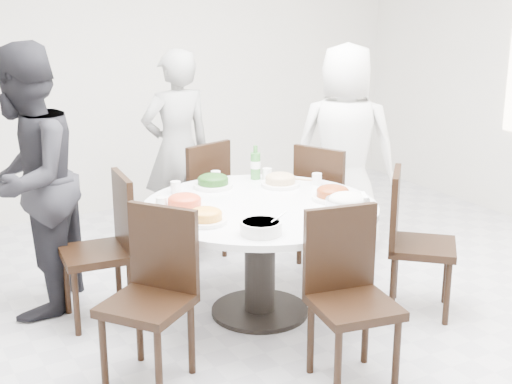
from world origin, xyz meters
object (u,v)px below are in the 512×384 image
dining_table (260,260)px  chair_nw (96,250)px  chair_sw (146,301)px  chair_se (423,243)px  beverage_bottle (255,162)px  rice_bowl (347,208)px  soup_bowl (261,228)px  diner_middle (177,150)px  diner_left (28,182)px  chair_ne (331,204)px  chair_n (193,199)px  chair_s (354,302)px  diner_right (345,148)px

dining_table → chair_nw: size_ratio=1.58×
chair_sw → chair_se: same height
chair_sw → beverage_bottle: beverage_bottle is taller
chair_nw → rice_bowl: size_ratio=3.61×
chair_se → soup_bowl: 1.25m
chair_sw → diner_middle: bearing=115.9°
dining_table → rice_bowl: 0.72m
diner_left → soup_bowl: diner_left is taller
chair_se → diner_left: size_ratio=0.54×
chair_ne → soup_bowl: 1.59m
chair_n → chair_ne: bearing=127.7°
chair_s → diner_right: size_ratio=0.57×
chair_ne → chair_se: 1.01m
chair_n → chair_se: bearing=101.9°
chair_ne → chair_se: bearing=156.2°
diner_right → beverage_bottle: 0.95m
beverage_bottle → rice_bowl: bearing=-88.0°
chair_n → beverage_bottle: size_ratio=3.87×
chair_se → beverage_bottle: 1.30m
diner_middle → chair_nw: bearing=45.0°
chair_n → chair_nw: bearing=19.0°
chair_se → rice_bowl: 0.70m
dining_table → chair_sw: chair_sw is taller
dining_table → chair_se: 1.06m
chair_se → beverage_bottle: bearing=75.0°
dining_table → chair_n: chair_n is taller
dining_table → rice_bowl: (0.32, -0.48, 0.43)m
chair_nw → chair_se: (1.88, -0.94, 0.00)m
chair_nw → beverage_bottle: bearing=101.5°
chair_nw → chair_s: bearing=39.6°
diner_left → rice_bowl: diner_left is taller
rice_bowl → chair_n: bearing=99.1°
diner_left → beverage_bottle: diner_left is taller
chair_se → diner_middle: diner_middle is taller
chair_ne → beverage_bottle: beverage_bottle is taller
chair_se → diner_left: diner_left is taller
chair_s → diner_right: 2.15m
chair_n → diner_middle: (0.01, 0.31, 0.33)m
chair_s → rice_bowl: size_ratio=3.61×
chair_s → soup_bowl: size_ratio=4.03×
chair_n → chair_s: (-0.06, -2.14, 0.00)m
diner_middle → rice_bowl: size_ratio=6.14×
soup_bowl → diner_left: bearing=127.4°
beverage_bottle → chair_ne: bearing=-3.8°
rice_bowl → beverage_bottle: (-0.04, 1.04, 0.07)m
chair_sw → diner_middle: size_ratio=0.59×
diner_right → rice_bowl: 1.52m
chair_ne → rice_bowl: bearing=124.6°
chair_sw → diner_middle: diner_middle is taller
chair_nw → diner_middle: 1.48m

